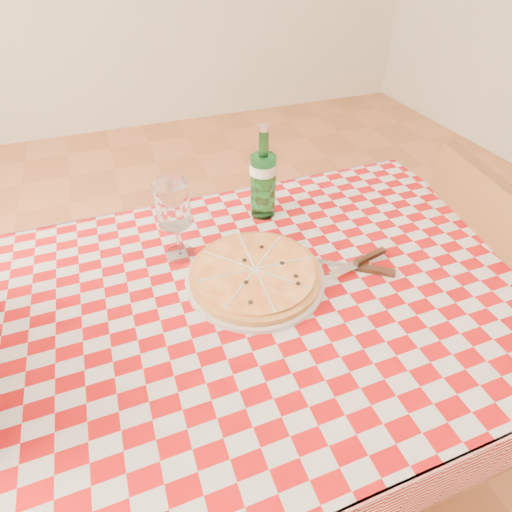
{
  "coord_description": "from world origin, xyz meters",
  "views": [
    {
      "loc": [
        -0.26,
        -0.59,
        1.41
      ],
      "look_at": [
        -0.02,
        0.06,
        0.82
      ],
      "focal_mm": 28.0,
      "sensor_mm": 36.0,
      "label": 1
    }
  ],
  "objects": [
    {
      "name": "cutlery",
      "position": [
        0.21,
        -0.0,
        0.77
      ],
      "size": [
        0.26,
        0.23,
        0.03
      ],
      "primitive_type": null,
      "rotation": [
        0.0,
        0.0,
        -0.15
      ],
      "color": "silver",
      "rests_on": "tablecloth"
    },
    {
      "name": "wine_glass",
      "position": [
        -0.17,
        0.2,
        0.86
      ],
      "size": [
        0.09,
        0.09,
        0.21
      ],
      "primitive_type": null,
      "rotation": [
        0.0,
        0.0,
        -0.09
      ],
      "color": "white",
      "rests_on": "tablecloth"
    },
    {
      "name": "dining_table",
      "position": [
        0.0,
        0.0,
        0.66
      ],
      "size": [
        1.2,
        0.8,
        0.75
      ],
      "color": "brown",
      "rests_on": "ground"
    },
    {
      "name": "water_bottle",
      "position": [
        0.09,
        0.3,
        0.89
      ],
      "size": [
        0.1,
        0.1,
        0.26
      ],
      "primitive_type": null,
      "rotation": [
        0.0,
        0.0,
        -0.4
      ],
      "color": "#196727",
      "rests_on": "tablecloth"
    },
    {
      "name": "pizza_plate",
      "position": [
        -0.03,
        0.05,
        0.78
      ],
      "size": [
        0.34,
        0.34,
        0.04
      ],
      "primitive_type": null,
      "rotation": [
        0.0,
        0.0,
        -0.05
      ],
      "color": "#CB8843",
      "rests_on": "tablecloth"
    },
    {
      "name": "tablecloth",
      "position": [
        0.0,
        0.0,
        0.75
      ],
      "size": [
        1.3,
        0.9,
        0.01
      ],
      "primitive_type": "cube",
      "color": "#A50A0B",
      "rests_on": "dining_table"
    },
    {
      "name": "chair_near",
      "position": [
        0.72,
        0.03,
        0.52
      ],
      "size": [
        0.48,
        0.48,
        0.91
      ],
      "rotation": [
        0.0,
        0.0,
        -0.18
      ],
      "color": "brown",
      "rests_on": "ground"
    }
  ]
}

